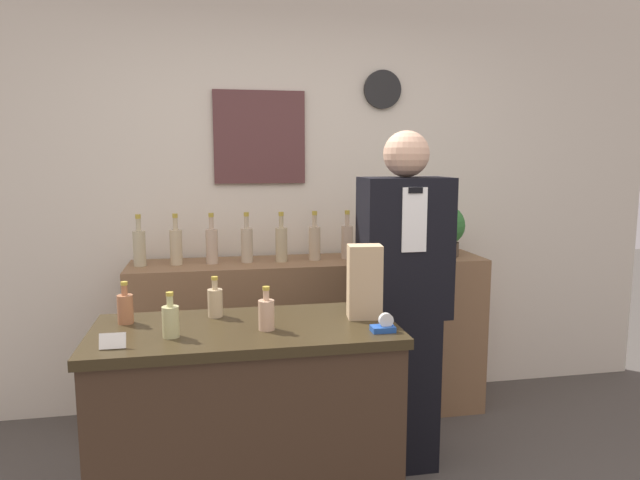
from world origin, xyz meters
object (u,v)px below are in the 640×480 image
potted_plant (445,229)px  tape_dispenser (384,326)px  shopkeeper (403,304)px  paper_bag (365,282)px

potted_plant → tape_dispenser: size_ratio=3.60×
shopkeeper → potted_plant: size_ratio=5.38×
potted_plant → paper_bag: bearing=-126.3°
paper_bag → shopkeeper: bearing=54.3°
shopkeeper → paper_bag: shopkeeper is taller
shopkeeper → paper_bag: (-0.33, -0.46, 0.23)m
paper_bag → tape_dispenser: bearing=-83.1°
shopkeeper → tape_dispenser: shopkeeper is taller
tape_dispenser → shopkeeper: bearing=65.0°
shopkeeper → tape_dispenser: (-0.31, -0.66, 0.10)m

